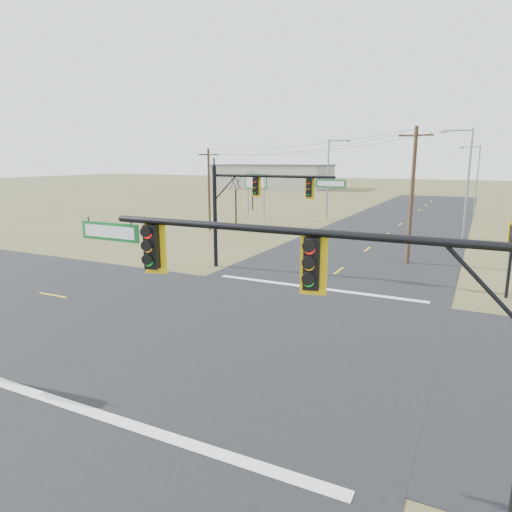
# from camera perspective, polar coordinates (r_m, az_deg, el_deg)

# --- Properties ---
(ground) EXTENTS (320.00, 320.00, 0.00)m
(ground) POSITION_cam_1_polar(r_m,az_deg,el_deg) (19.12, 0.02, -9.65)
(ground) COLOR brown
(ground) RESTS_ON ground
(road_ew) EXTENTS (160.00, 14.00, 0.02)m
(road_ew) POSITION_cam_1_polar(r_m,az_deg,el_deg) (19.12, 0.02, -9.62)
(road_ew) COLOR black
(road_ew) RESTS_ON ground
(road_ns) EXTENTS (14.00, 160.00, 0.02)m
(road_ns) POSITION_cam_1_polar(r_m,az_deg,el_deg) (19.11, 0.02, -9.61)
(road_ns) COLOR black
(road_ns) RESTS_ON ground
(stop_bar_near) EXTENTS (12.00, 0.40, 0.01)m
(stop_bar_near) POSITION_cam_1_polar(r_m,az_deg,el_deg) (13.51, -15.16, -19.78)
(stop_bar_near) COLOR silver
(stop_bar_near) RESTS_ON road_ns
(stop_bar_far) EXTENTS (12.00, 0.40, 0.01)m
(stop_bar_far) POSITION_cam_1_polar(r_m,az_deg,el_deg) (25.70, 7.49, -3.97)
(stop_bar_far) COLOR silver
(stop_bar_far) RESTS_ON road_ns
(mast_arm_near) EXTENTS (10.32, 0.53, 6.24)m
(mast_arm_near) POSITION_cam_1_polar(r_m,az_deg,el_deg) (9.27, 6.82, -3.67)
(mast_arm_near) COLOR black
(mast_arm_near) RESTS_ON ground
(mast_arm_far) EXTENTS (8.83, 0.53, 6.64)m
(mast_arm_far) POSITION_cam_1_polar(r_m,az_deg,el_deg) (28.62, 0.14, 7.52)
(mast_arm_far) COLOR black
(mast_arm_far) RESTS_ON ground
(utility_pole_near) EXTENTS (2.24, 0.41, 9.19)m
(utility_pole_near) POSITION_cam_1_polar(r_m,az_deg,el_deg) (32.68, 18.91, 7.38)
(utility_pole_near) COLOR #4E3421
(utility_pole_near) RESTS_ON ground
(utility_pole_far) EXTENTS (1.85, 0.93, 8.09)m
(utility_pole_far) POSITION_cam_1_polar(r_m,az_deg,el_deg) (46.10, -5.89, 8.46)
(utility_pole_far) COLOR #4E3421
(utility_pole_far) RESTS_ON ground
(highway_sign) EXTENTS (2.86, 0.22, 5.36)m
(highway_sign) POSITION_cam_1_polar(r_m,az_deg,el_deg) (55.15, -0.00, 8.67)
(highway_sign) COLOR slate
(highway_sign) RESTS_ON ground
(streetlight_a) EXTENTS (2.72, 0.34, 9.72)m
(streetlight_a) POSITION_cam_1_polar(r_m,az_deg,el_deg) (44.79, 24.74, 8.88)
(streetlight_a) COLOR slate
(streetlight_a) RESTS_ON ground
(streetlight_b) EXTENTS (2.47, 0.33, 8.83)m
(streetlight_b) POSITION_cam_1_polar(r_m,az_deg,el_deg) (66.31, 25.78, 9.01)
(streetlight_b) COLOR slate
(streetlight_b) RESTS_ON ground
(streetlight_c) EXTENTS (2.64, 0.40, 9.41)m
(streetlight_c) POSITION_cam_1_polar(r_m,az_deg,el_deg) (55.59, 9.18, 10.02)
(streetlight_c) COLOR slate
(streetlight_c) RESTS_ON ground
(bare_tree_a) EXTENTS (2.98, 2.98, 5.90)m
(bare_tree_a) POSITION_cam_1_polar(r_m,az_deg,el_deg) (51.09, -2.57, 9.32)
(bare_tree_a) COLOR black
(bare_tree_a) RESTS_ON ground
(bare_tree_b) EXTENTS (2.46, 2.46, 6.05)m
(bare_tree_b) POSITION_cam_1_polar(r_m,az_deg,el_deg) (64.95, -0.44, 10.04)
(bare_tree_b) COLOR black
(bare_tree_b) RESTS_ON ground
(warehouse_left) EXTENTS (28.00, 14.00, 5.50)m
(warehouse_left) POSITION_cam_1_polar(r_m,az_deg,el_deg) (116.33, 2.07, 9.87)
(warehouse_left) COLOR #ADAA9A
(warehouse_left) RESTS_ON ground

